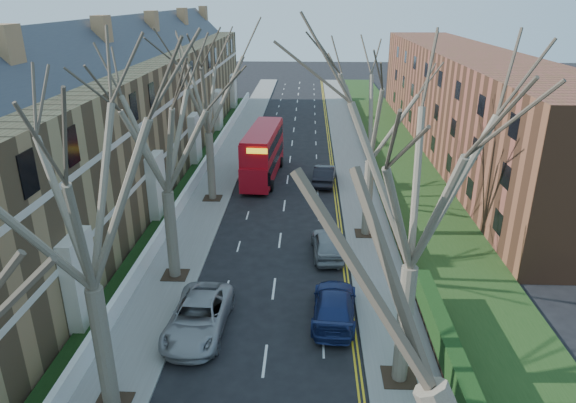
# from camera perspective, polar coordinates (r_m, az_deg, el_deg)

# --- Properties ---
(pavement_left) EXTENTS (3.00, 102.00, 0.12)m
(pavement_left) POSITION_cam_1_polar(r_m,az_deg,el_deg) (51.10, -6.53, 4.82)
(pavement_left) COLOR slate
(pavement_left) RESTS_ON ground
(pavement_right) EXTENTS (3.00, 102.00, 0.12)m
(pavement_right) POSITION_cam_1_polar(r_m,az_deg,el_deg) (50.69, 7.05, 4.66)
(pavement_right) COLOR slate
(pavement_right) RESTS_ON ground
(terrace_left) EXTENTS (9.70, 78.00, 13.60)m
(terrace_left) POSITION_cam_1_polar(r_m,az_deg,el_deg) (44.13, -18.37, 8.49)
(terrace_left) COLOR olive
(terrace_left) RESTS_ON ground
(flats_right) EXTENTS (13.97, 54.00, 10.00)m
(flats_right) POSITION_cam_1_polar(r_m,az_deg,el_deg) (55.47, 19.06, 10.38)
(flats_right) COLOR brown
(flats_right) RESTS_ON ground
(front_wall_left) EXTENTS (0.30, 78.00, 1.00)m
(front_wall_left) POSITION_cam_1_polar(r_m,az_deg,el_deg) (43.76, -10.23, 2.44)
(front_wall_left) COLOR white
(front_wall_left) RESTS_ON ground
(grass_verge_right) EXTENTS (6.00, 102.00, 0.06)m
(grass_verge_right) POSITION_cam_1_polar(r_m,az_deg,el_deg) (51.23, 12.09, 4.62)
(grass_verge_right) COLOR #1D3A15
(grass_verge_right) RESTS_ON ground
(tree_left_mid) EXTENTS (10.50, 10.50, 14.71)m
(tree_left_mid) POSITION_cam_1_polar(r_m,az_deg,el_deg) (17.83, -22.59, 2.65)
(tree_left_mid) COLOR brown
(tree_left_mid) RESTS_ON ground
(tree_left_far) EXTENTS (10.15, 10.15, 14.22)m
(tree_left_far) POSITION_cam_1_polar(r_m,az_deg,el_deg) (26.96, -13.98, 9.08)
(tree_left_far) COLOR brown
(tree_left_far) RESTS_ON ground
(tree_left_dist) EXTENTS (10.50, 10.50, 14.71)m
(tree_left_dist) POSITION_cam_1_polar(r_m,az_deg,el_deg) (38.39, -9.16, 13.58)
(tree_left_dist) COLOR brown
(tree_left_dist) RESTS_ON ground
(tree_right_mid) EXTENTS (10.50, 10.50, 14.71)m
(tree_right_mid) POSITION_cam_1_polar(r_m,az_deg,el_deg) (18.51, 14.54, 4.33)
(tree_right_mid) COLOR brown
(tree_right_mid) RESTS_ON ground
(tree_right_far) EXTENTS (10.15, 10.15, 14.22)m
(tree_right_far) POSITION_cam_1_polar(r_m,az_deg,el_deg) (32.03, 9.54, 11.37)
(tree_right_far) COLOR brown
(tree_right_far) RESTS_ON ground
(double_decker_bus) EXTENTS (3.13, 10.31, 4.29)m
(double_decker_bus) POSITION_cam_1_polar(r_m,az_deg,el_deg) (44.77, -2.79, 5.21)
(double_decker_bus) COLOR #AA0C18
(double_decker_bus) RESTS_ON ground
(car_left_far) EXTENTS (2.82, 5.76, 1.58)m
(car_left_far) POSITION_cam_1_polar(r_m,az_deg,el_deg) (25.25, -9.92, -12.53)
(car_left_far) COLOR #97979C
(car_left_far) RESTS_ON ground
(car_right_near) EXTENTS (2.49, 5.32, 1.50)m
(car_right_near) POSITION_cam_1_polar(r_m,az_deg,el_deg) (25.87, 5.17, -11.43)
(car_right_near) COLOR navy
(car_right_near) RESTS_ON ground
(car_right_mid) EXTENTS (2.11, 4.64, 1.54)m
(car_right_mid) POSITION_cam_1_polar(r_m,az_deg,el_deg) (31.69, 4.39, -4.71)
(car_right_mid) COLOR gray
(car_right_mid) RESTS_ON ground
(car_right_far) EXTENTS (2.15, 4.99, 1.60)m
(car_right_far) POSITION_cam_1_polar(r_m,az_deg,el_deg) (43.82, 4.07, 3.02)
(car_right_far) COLOR black
(car_right_far) RESTS_ON ground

